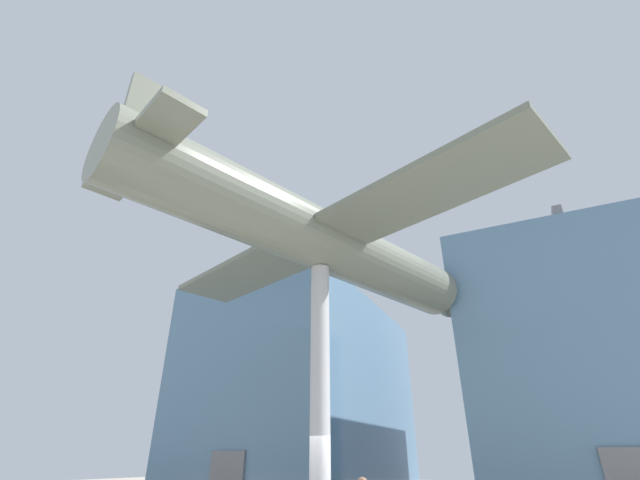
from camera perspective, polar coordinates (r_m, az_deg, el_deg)
The scene contains 4 objects.
glass_pavilion_left at distance 28.36m, azimuth -1.87°, elevation -20.18°, with size 9.61×14.99×11.40m.
glass_pavilion_right at distance 25.34m, azimuth 31.88°, elevation -15.50°, with size 9.61×14.99×11.40m.
support_pylon_central at distance 12.40m, azimuth 0.00°, elevation -19.38°, with size 0.55×0.55×7.29m.
suspended_airplane at distance 14.00m, azimuth 0.87°, elevation -0.35°, with size 14.30×14.95×3.37m.
Camera 1 is at (5.31, -11.08, 1.97)m, focal length 24.00 mm.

